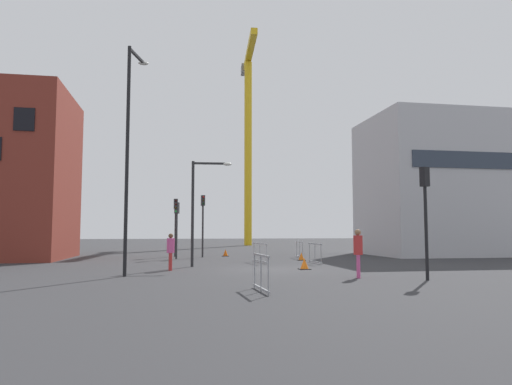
{
  "coord_description": "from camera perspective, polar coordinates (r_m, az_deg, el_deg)",
  "views": [
    {
      "loc": [
        -4.48,
        -21.2,
        1.78
      ],
      "look_at": [
        0.0,
        4.39,
        3.87
      ],
      "focal_mm": 33.02,
      "sensor_mm": 36.0,
      "label": 1
    }
  ],
  "objects": [
    {
      "name": "pedestrian_waiting",
      "position": [
        18.18,
        12.26,
        -6.75
      ],
      "size": [
        0.34,
        0.34,
        1.82
      ],
      "color": "#D14C8C",
      "rests_on": "ground"
    },
    {
      "name": "traffic_light_crosswalk",
      "position": [
        29.98,
        -9.58,
        -3.35
      ],
      "size": [
        0.33,
        0.39,
        3.53
      ],
      "color": "#2D2D30",
      "rests_on": "ground"
    },
    {
      "name": "traffic_cone_on_verge",
      "position": [
        32.63,
        -3.72,
        -7.34
      ],
      "size": [
        0.47,
        0.47,
        0.47
      ],
      "color": "black",
      "rests_on": "ground"
    },
    {
      "name": "construction_crane",
      "position": [
        57.11,
        -0.95,
        8.5
      ],
      "size": [
        1.96,
        12.94,
        23.14
      ],
      "color": "gold",
      "rests_on": "ground"
    },
    {
      "name": "brick_building",
      "position": [
        33.42,
        -28.57,
        1.88
      ],
      "size": [
        8.24,
        8.07,
        10.45
      ],
      "color": "maroon",
      "rests_on": "ground"
    },
    {
      "name": "safety_barrier_rear",
      "position": [
        13.85,
        0.62,
        -9.64
      ],
      "size": [
        0.15,
        1.91,
        1.08
      ],
      "color": "gray",
      "rests_on": "ground"
    },
    {
      "name": "safety_barrier_right_run",
      "position": [
        30.56,
        5.29,
        -6.86
      ],
      "size": [
        0.21,
        2.13,
        1.08
      ],
      "color": "#9EA0A5",
      "rests_on": "ground"
    },
    {
      "name": "traffic_cone_orange",
      "position": [
        28.3,
        5.51,
        -7.75
      ],
      "size": [
        0.46,
        0.46,
        0.47
      ],
      "color": "black",
      "rests_on": "ground"
    },
    {
      "name": "streetlamp_tall",
      "position": [
        19.5,
        -15.1,
        5.85
      ],
      "size": [
        0.74,
        1.73,
        9.14
      ],
      "color": "black",
      "rests_on": "ground"
    },
    {
      "name": "traffic_light_island",
      "position": [
        32.54,
        -9.72,
        -3.02
      ],
      "size": [
        0.28,
        0.38,
        3.92
      ],
      "color": "#232326",
      "rests_on": "ground"
    },
    {
      "name": "traffic_light_corner",
      "position": [
        31.46,
        -6.46,
        -2.8
      ],
      "size": [
        0.27,
        0.38,
        4.11
      ],
      "color": "#2D2D30",
      "rests_on": "ground"
    },
    {
      "name": "safety_barrier_mid_span",
      "position": [
        25.61,
        7.16,
        -7.29
      ],
      "size": [
        0.16,
        2.04,
        1.08
      ],
      "color": "gray",
      "rests_on": "ground"
    },
    {
      "name": "traffic_cone_striped",
      "position": [
        21.82,
        5.88,
        -8.62
      ],
      "size": [
        0.51,
        0.51,
        0.52
      ],
      "color": "black",
      "rests_on": "ground"
    },
    {
      "name": "streetlamp_short",
      "position": [
        23.44,
        -6.9,
        -1.03
      ],
      "size": [
        1.99,
        0.32,
        5.21
      ],
      "color": "#232326",
      "rests_on": "ground"
    },
    {
      "name": "safety_barrier_left_run",
      "position": [
        26.02,
        0.48,
        -7.28
      ],
      "size": [
        0.37,
        2.45,
        1.08
      ],
      "color": "#9EA0A5",
      "rests_on": "ground"
    },
    {
      "name": "traffic_light_verge",
      "position": [
        18.04,
        19.84,
        -1.33
      ],
      "size": [
        0.39,
        0.33,
        4.06
      ],
      "color": "black",
      "rests_on": "ground"
    },
    {
      "name": "ground",
      "position": [
        21.74,
        2.02,
        -9.29
      ],
      "size": [
        160.0,
        160.0,
        0.0
      ],
      "primitive_type": "plane",
      "color": "#333335"
    },
    {
      "name": "pedestrian_walking",
      "position": [
        21.45,
        -10.31,
        -6.75
      ],
      "size": [
        0.34,
        0.34,
        1.64
      ],
      "color": "red",
      "rests_on": "ground"
    },
    {
      "name": "office_block",
      "position": [
        37.24,
        21.82,
        0.69
      ],
      "size": [
        11.04,
        8.04,
        9.99
      ],
      "color": "#B7B7BC",
      "rests_on": "ground"
    }
  ]
}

